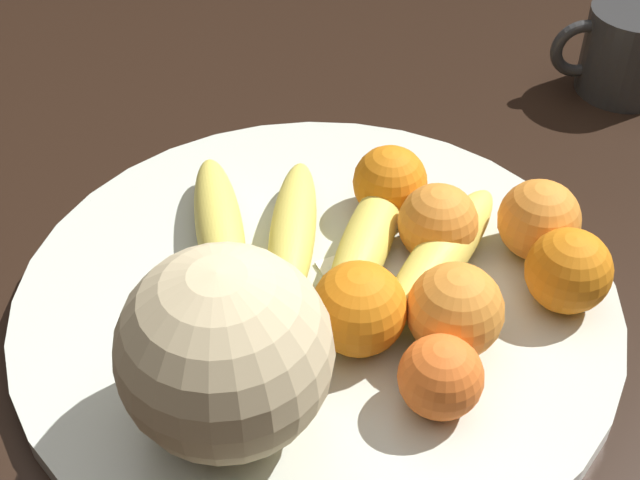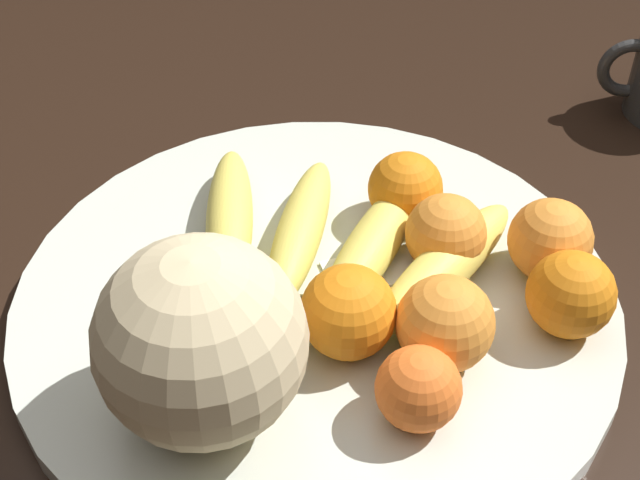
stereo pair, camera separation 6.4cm
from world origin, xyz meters
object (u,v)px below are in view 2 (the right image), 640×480
at_px(orange_front_left, 405,189).
at_px(orange_back_left, 446,234).
at_px(kitchen_table, 263,339).
at_px(produce_tag, 386,268).
at_px(orange_front_right, 445,324).
at_px(melon, 201,341).
at_px(orange_top_small, 550,240).
at_px(orange_side_extra, 418,389).
at_px(banana_bunch, 338,242).
at_px(orange_mid_center, 571,294).
at_px(orange_back_right, 348,312).
at_px(fruit_bowl, 320,297).

distance_m(orange_front_left, orange_back_left, 0.06).
relative_size(kitchen_table, produce_tag, 16.25).
relative_size(kitchen_table, orange_front_right, 24.47).
height_order(melon, orange_front_right, melon).
bearing_deg(orange_top_small, orange_front_left, 97.97).
height_order(kitchen_table, orange_side_extra, orange_side_extra).
bearing_deg(orange_front_left, banana_bunch, 172.74).
xyz_separation_m(orange_mid_center, produce_tag, (-0.03, 0.13, -0.03)).
distance_m(orange_back_right, produce_tag, 0.09).
bearing_deg(orange_back_right, banana_bunch, 43.10).
relative_size(orange_top_small, produce_tag, 0.63).
distance_m(banana_bunch, orange_front_right, 0.12).
relative_size(fruit_bowl, orange_back_left, 7.32).
bearing_deg(kitchen_table, orange_back_right, -103.19).
distance_m(fruit_bowl, orange_top_small, 0.18).
xyz_separation_m(orange_front_right, produce_tag, (0.05, 0.08, -0.03)).
bearing_deg(orange_top_small, orange_front_right, 173.90).
bearing_deg(produce_tag, banana_bunch, 149.22).
distance_m(orange_back_left, orange_top_small, 0.08).
bearing_deg(banana_bunch, orange_front_right, -126.11).
bearing_deg(orange_side_extra, orange_top_small, 0.74).
relative_size(orange_mid_center, orange_top_small, 0.99).
bearing_deg(produce_tag, orange_back_left, -8.64).
bearing_deg(banana_bunch, orange_front_left, -28.46).
bearing_deg(orange_front_left, orange_back_left, -115.10).
distance_m(orange_back_left, produce_tag, 0.05).
distance_m(orange_back_right, orange_top_small, 0.17).
xyz_separation_m(kitchen_table, orange_front_right, (0.01, -0.17, 0.13)).
distance_m(melon, orange_side_extra, 0.14).
distance_m(orange_front_left, produce_tag, 0.07).
bearing_deg(orange_back_left, kitchen_table, 127.19).
height_order(banana_bunch, orange_front_left, orange_front_left).
distance_m(kitchen_table, banana_bunch, 0.13).
xyz_separation_m(melon, orange_top_small, (0.26, -0.11, -0.04)).
height_order(fruit_bowl, orange_top_small, orange_top_small).
distance_m(melon, produce_tag, 0.19).
height_order(melon, orange_front_left, melon).
distance_m(fruit_bowl, orange_front_right, 0.11).
xyz_separation_m(banana_bunch, orange_side_extra, (-0.08, -0.13, 0.01)).
height_order(orange_back_left, orange_back_right, orange_back_right).
bearing_deg(melon, orange_mid_center, -33.82).
distance_m(kitchen_table, orange_top_small, 0.25).
height_order(orange_front_right, orange_back_left, orange_front_right).
bearing_deg(orange_back_left, melon, 169.14).
bearing_deg(kitchen_table, orange_back_left, -52.81).
distance_m(orange_mid_center, orange_back_left, 0.10).
bearing_deg(orange_mid_center, orange_back_left, 90.74).
xyz_separation_m(orange_side_extra, produce_tag, (0.10, 0.10, -0.03)).
xyz_separation_m(orange_front_left, produce_tag, (-0.06, -0.03, -0.03)).
distance_m(orange_mid_center, orange_back_right, 0.16).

